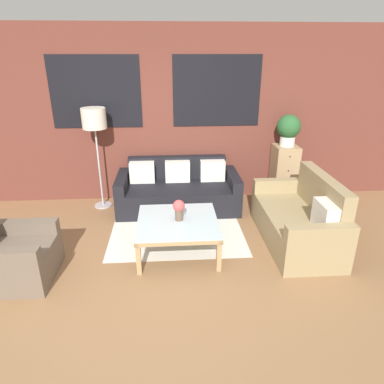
{
  "coord_description": "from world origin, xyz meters",
  "views": [
    {
      "loc": [
        0.16,
        -3.2,
        2.4
      ],
      "look_at": [
        0.47,
        1.26,
        0.55
      ],
      "focal_mm": 32.0,
      "sensor_mm": 36.0,
      "label": 1
    }
  ],
  "objects": [
    {
      "name": "drawer_cabinet",
      "position": [
        2.1,
        2.15,
        0.48
      ],
      "size": [
        0.38,
        0.43,
        0.95
      ],
      "color": "tan",
      "rests_on": "ground_plane"
    },
    {
      "name": "flower_vase",
      "position": [
        0.27,
        0.63,
        0.6
      ],
      "size": [
        0.15,
        0.15,
        0.27
      ],
      "color": "brown",
      "rests_on": "coffee_table"
    },
    {
      "name": "couch_dark",
      "position": [
        0.3,
        1.95,
        0.29
      ],
      "size": [
        1.93,
        0.88,
        0.78
      ],
      "color": "black",
      "rests_on": "ground_plane"
    },
    {
      "name": "rug",
      "position": [
        0.25,
        1.21,
        0.0
      ],
      "size": [
        1.86,
        1.64,
        0.0
      ],
      "color": "silver",
      "rests_on": "ground_plane"
    },
    {
      "name": "potted_plant",
      "position": [
        2.1,
        2.15,
        1.24
      ],
      "size": [
        0.38,
        0.38,
        0.51
      ],
      "color": "silver",
      "rests_on": "drawer_cabinet"
    },
    {
      "name": "ground_plane",
      "position": [
        0.0,
        0.0,
        0.0
      ],
      "size": [
        16.0,
        16.0,
        0.0
      ],
      "primitive_type": "plane",
      "color": "#8E6642"
    },
    {
      "name": "wall_back_brick",
      "position": [
        0.0,
        2.44,
        1.41
      ],
      "size": [
        8.4,
        0.09,
        2.8
      ],
      "color": "brown",
      "rests_on": "ground_plane"
    },
    {
      "name": "settee_vintage",
      "position": [
        1.87,
        0.74,
        0.31
      ],
      "size": [
        0.8,
        1.62,
        0.92
      ],
      "color": "#99845B",
      "rests_on": "ground_plane"
    },
    {
      "name": "armchair_corner",
      "position": [
        -1.61,
        0.17,
        0.28
      ],
      "size": [
        0.8,
        0.78,
        0.84
      ],
      "color": "#6B5B4C",
      "rests_on": "ground_plane"
    },
    {
      "name": "coffee_table",
      "position": [
        0.25,
        0.61,
        0.38
      ],
      "size": [
        1.0,
        1.0,
        0.44
      ],
      "color": "silver",
      "rests_on": "ground_plane"
    },
    {
      "name": "floor_lamp",
      "position": [
        -0.96,
        2.09,
        1.39
      ],
      "size": [
        0.37,
        0.37,
        1.61
      ],
      "color": "#B2B2B7",
      "rests_on": "ground_plane"
    }
  ]
}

